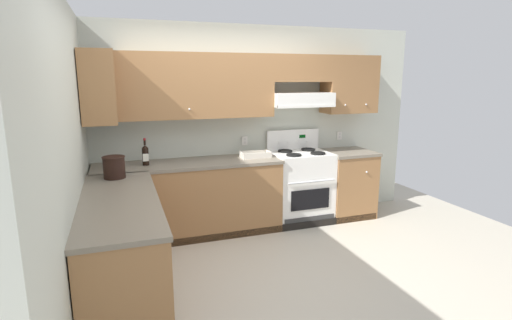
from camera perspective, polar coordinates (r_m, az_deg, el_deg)
ground_plane at (r=4.07m, az=0.47°, el=-16.13°), size 7.04×7.04×0.00m
wall_back at (r=5.18m, az=-1.07°, el=7.13°), size 4.68×0.57×2.55m
wall_left at (r=3.67m, az=-24.92°, el=1.80°), size 0.47×4.00×2.55m
counter_back_run at (r=5.01m, az=-3.77°, el=-5.06°), size 3.60×0.65×0.91m
counter_left_run at (r=3.68m, az=-18.49°, el=-12.14°), size 0.63×1.91×0.91m
stove at (r=5.34m, az=6.37°, el=-3.72°), size 0.76×0.62×1.20m
wine_bottle at (r=4.72m, az=-15.57°, el=0.78°), size 0.07×0.08×0.31m
bowl at (r=5.01m, az=-0.07°, el=0.68°), size 0.37×0.20×0.07m
bucket at (r=4.22m, az=-19.67°, el=-0.91°), size 0.23×0.23×0.22m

